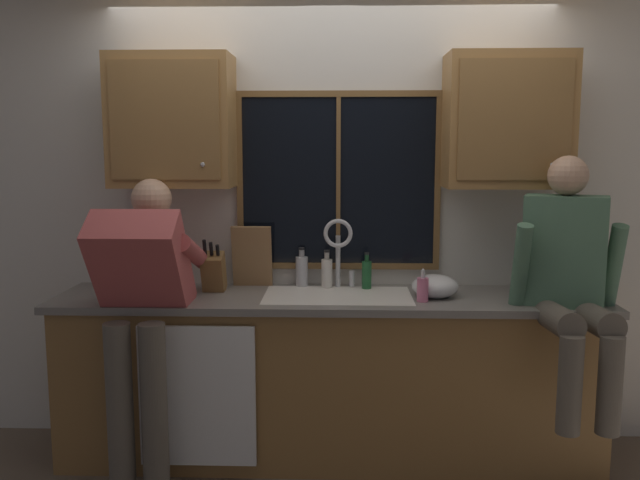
# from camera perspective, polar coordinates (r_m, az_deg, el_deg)

# --- Properties ---
(back_wall) EXTENTS (5.30, 0.12, 2.55)m
(back_wall) POSITION_cam_1_polar(r_m,az_deg,el_deg) (3.94, 0.88, 1.46)
(back_wall) COLOR silver
(back_wall) RESTS_ON floor
(window_glass) EXTENTS (1.10, 0.02, 0.95)m
(window_glass) POSITION_cam_1_polar(r_m,az_deg,el_deg) (3.85, 1.58, 5.03)
(window_glass) COLOR black
(window_frame_top) EXTENTS (1.17, 0.02, 0.04)m
(window_frame_top) POSITION_cam_1_polar(r_m,az_deg,el_deg) (3.85, 1.60, 12.37)
(window_frame_top) COLOR brown
(window_frame_bottom) EXTENTS (1.17, 0.02, 0.04)m
(window_frame_bottom) POSITION_cam_1_polar(r_m,az_deg,el_deg) (3.90, 1.55, -2.22)
(window_frame_bottom) COLOR brown
(window_frame_left) EXTENTS (0.03, 0.02, 0.95)m
(window_frame_left) POSITION_cam_1_polar(r_m,az_deg,el_deg) (3.88, -6.86, 5.01)
(window_frame_left) COLOR brown
(window_frame_right) EXTENTS (0.03, 0.02, 0.95)m
(window_frame_right) POSITION_cam_1_polar(r_m,az_deg,el_deg) (3.88, 10.02, 4.94)
(window_frame_right) COLOR brown
(window_mullion_center) EXTENTS (0.02, 0.02, 0.95)m
(window_mullion_center) POSITION_cam_1_polar(r_m,az_deg,el_deg) (3.84, 1.58, 5.02)
(window_mullion_center) COLOR brown
(lower_cabinet_run) EXTENTS (2.90, 0.58, 0.88)m
(lower_cabinet_run) POSITION_cam_1_polar(r_m,az_deg,el_deg) (3.79, 0.76, -11.82)
(lower_cabinet_run) COLOR olive
(lower_cabinet_run) RESTS_ON floor
(countertop) EXTENTS (2.96, 0.62, 0.04)m
(countertop) POSITION_cam_1_polar(r_m,az_deg,el_deg) (3.64, 0.77, -5.10)
(countertop) COLOR slate
(countertop) RESTS_ON lower_cabinet_run
(dishwasher_front) EXTENTS (0.60, 0.02, 0.74)m
(dishwasher_front) POSITION_cam_1_polar(r_m,az_deg,el_deg) (3.56, -10.44, -12.99)
(dishwasher_front) COLOR white
(upper_cabinet_left) EXTENTS (0.66, 0.36, 0.72)m
(upper_cabinet_left) POSITION_cam_1_polar(r_m,az_deg,el_deg) (3.80, -12.49, 9.86)
(upper_cabinet_left) COLOR #9E703D
(upper_cabinet_right) EXTENTS (0.66, 0.36, 0.72)m
(upper_cabinet_right) POSITION_cam_1_polar(r_m,az_deg,el_deg) (3.79, 15.69, 9.76)
(upper_cabinet_right) COLOR #9E703D
(sink) EXTENTS (0.80, 0.46, 0.21)m
(sink) POSITION_cam_1_polar(r_m,az_deg,el_deg) (3.67, 1.51, -6.25)
(sink) COLOR white
(sink) RESTS_ON lower_cabinet_run
(faucet) EXTENTS (0.18, 0.09, 0.40)m
(faucet) POSITION_cam_1_polar(r_m,az_deg,el_deg) (3.77, 1.66, -0.40)
(faucet) COLOR silver
(faucet) RESTS_ON countertop
(person_standing) EXTENTS (0.53, 0.69, 1.56)m
(person_standing) POSITION_cam_1_polar(r_m,az_deg,el_deg) (3.48, -14.94, -4.99)
(person_standing) COLOR #595147
(person_standing) RESTS_ON floor
(person_sitting_on_counter) EXTENTS (0.54, 0.66, 1.26)m
(person_sitting_on_counter) POSITION_cam_1_polar(r_m,az_deg,el_deg) (3.53, 20.56, -2.65)
(person_sitting_on_counter) COLOR #595147
(person_sitting_on_counter) RESTS_ON countertop
(knife_block) EXTENTS (0.12, 0.18, 0.32)m
(knife_block) POSITION_cam_1_polar(r_m,az_deg,el_deg) (3.77, -9.07, -2.75)
(knife_block) COLOR brown
(knife_block) RESTS_ON countertop
(cutting_board) EXTENTS (0.23, 0.09, 0.36)m
(cutting_board) POSITION_cam_1_polar(r_m,az_deg,el_deg) (3.85, -5.83, -1.42)
(cutting_board) COLOR #997047
(cutting_board) RESTS_ON countertop
(mixing_bowl) EXTENTS (0.25, 0.25, 0.13)m
(mixing_bowl) POSITION_cam_1_polar(r_m,az_deg,el_deg) (3.66, 9.80, -3.92)
(mixing_bowl) COLOR silver
(mixing_bowl) RESTS_ON countertop
(soap_dispenser) EXTENTS (0.06, 0.07, 0.17)m
(soap_dispenser) POSITION_cam_1_polar(r_m,az_deg,el_deg) (3.53, 8.75, -4.15)
(soap_dispenser) COLOR pink
(soap_dispenser) RESTS_ON countertop
(bottle_green_glass) EXTENTS (0.06, 0.06, 0.21)m
(bottle_green_glass) POSITION_cam_1_polar(r_m,az_deg,el_deg) (3.80, 4.01, -2.91)
(bottle_green_glass) COLOR #1E592D
(bottle_green_glass) RESTS_ON countertop
(bottle_tall_clear) EXTENTS (0.07, 0.07, 0.23)m
(bottle_tall_clear) POSITION_cam_1_polar(r_m,az_deg,el_deg) (3.86, -1.57, -2.61)
(bottle_tall_clear) COLOR #B7B7BC
(bottle_tall_clear) RESTS_ON countertop
(bottle_amber_small) EXTENTS (0.06, 0.06, 0.22)m
(bottle_amber_small) POSITION_cam_1_polar(r_m,az_deg,el_deg) (3.82, 0.59, -2.78)
(bottle_amber_small) COLOR silver
(bottle_amber_small) RESTS_ON countertop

